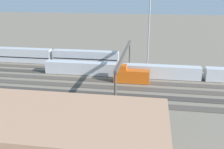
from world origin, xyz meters
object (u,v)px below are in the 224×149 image
at_px(train_on_track_2, 161,72).
at_px(light_mast_0, 150,13).
at_px(train_on_track_0, 52,56).
at_px(train_on_track_3, 131,75).
at_px(signal_gantry, 124,56).

height_order(train_on_track_2, light_mast_0, light_mast_0).
bearing_deg(train_on_track_0, train_on_track_3, 152.74).
distance_m(light_mast_0, signal_gantry, 21.38).
bearing_deg(train_on_track_2, signal_gantry, 25.45).
distance_m(train_on_track_3, light_mast_0, 24.05).
xyz_separation_m(train_on_track_3, light_mast_0, (-4.25, -17.79, 15.62)).
bearing_deg(train_on_track_2, train_on_track_0, -14.87).
bearing_deg(train_on_track_3, light_mast_0, -103.43).
relative_size(train_on_track_0, train_on_track_3, 4.72).
distance_m(train_on_track_3, signal_gantry, 5.83).
xyz_separation_m(train_on_track_2, signal_gantry, (10.50, 5.00, 5.63)).
xyz_separation_m(train_on_track_0, light_mast_0, (-33.36, -2.79, 15.17)).
distance_m(train_on_track_0, train_on_track_3, 32.75).
bearing_deg(signal_gantry, light_mast_0, -109.19).
distance_m(train_on_track_2, train_on_track_3, 9.92).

